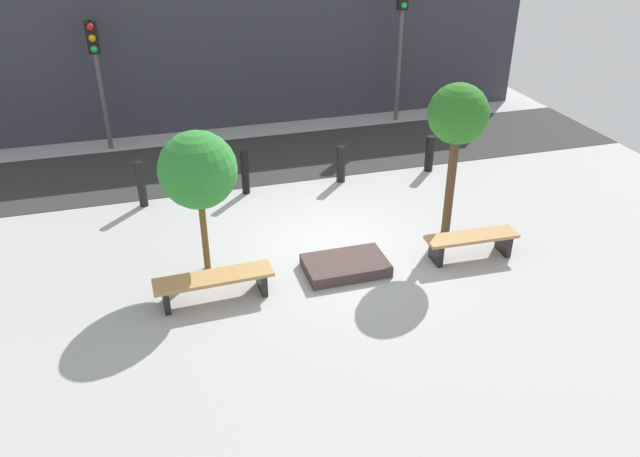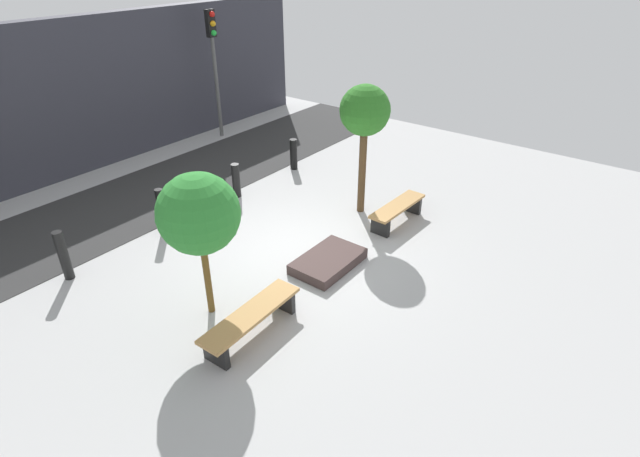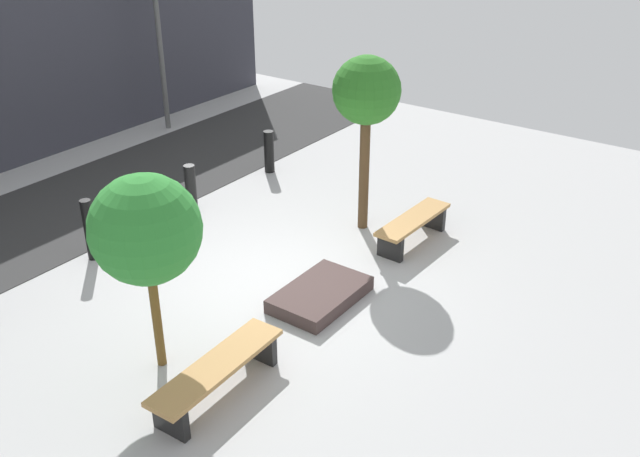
{
  "view_description": "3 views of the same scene",
  "coord_description": "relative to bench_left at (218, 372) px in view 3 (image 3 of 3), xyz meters",
  "views": [
    {
      "loc": [
        -3.09,
        -9.76,
        6.03
      ],
      "look_at": [
        -0.38,
        -0.56,
        0.75
      ],
      "focal_mm": 35.0,
      "sensor_mm": 36.0,
      "label": 1
    },
    {
      "loc": [
        -6.62,
        -5.74,
        5.57
      ],
      "look_at": [
        -0.1,
        -0.75,
        0.85
      ],
      "focal_mm": 28.0,
      "sensor_mm": 36.0,
      "label": 2
    },
    {
      "loc": [
        -7.06,
        -5.96,
        5.66
      ],
      "look_at": [
        0.51,
        -0.51,
        0.85
      ],
      "focal_mm": 40.0,
      "sensor_mm": 36.0,
      "label": 3
    }
  ],
  "objects": [
    {
      "name": "bollard_right",
      "position": [
        5.68,
        3.88,
        0.11
      ],
      "size": [
        0.2,
        0.2,
        0.87
      ],
      "primitive_type": "cylinder",
      "color": "black",
      "rests_on": "ground"
    },
    {
      "name": "road_strip",
      "position": [
        2.35,
        5.7,
        -0.32
      ],
      "size": [
        18.0,
        3.14,
        0.01
      ],
      "primitive_type": "cube",
      "color": "#2E2E2E",
      "rests_on": "ground"
    },
    {
      "name": "traffic_light_mid_west",
      "position": [
        6.36,
        7.56,
        2.34
      ],
      "size": [
        0.28,
        0.27,
        3.87
      ],
      "color": "#505050",
      "rests_on": "ground"
    },
    {
      "name": "bollard_left",
      "position": [
        1.24,
        3.88,
        0.19
      ],
      "size": [
        0.17,
        0.17,
        1.03
      ],
      "primitive_type": "cylinder",
      "color": "black",
      "rests_on": "ground"
    },
    {
      "name": "bollard_center",
      "position": [
        3.46,
        3.88,
        0.11
      ],
      "size": [
        0.2,
        0.2,
        0.87
      ],
      "primitive_type": "cylinder",
      "color": "black",
      "rests_on": "ground"
    },
    {
      "name": "bench_left",
      "position": [
        0.0,
        0.0,
        0.0
      ],
      "size": [
        1.97,
        0.54,
        0.44
      ],
      "rotation": [
        0.0,
        0.0,
        0.03
      ],
      "color": "black",
      "rests_on": "ground"
    },
    {
      "name": "ground_plane",
      "position": [
        2.35,
        1.08,
        -0.33
      ],
      "size": [
        18.0,
        18.0,
        0.0
      ],
      "primitive_type": "plane",
      "color": "#A9A9A9"
    },
    {
      "name": "bench_right",
      "position": [
        4.7,
        0.0,
        0.0
      ],
      "size": [
        1.73,
        0.5,
        0.46
      ],
      "rotation": [
        0.0,
        0.0,
        -0.03
      ],
      "color": "black",
      "rests_on": "ground"
    },
    {
      "name": "tree_behind_left_bench",
      "position": [
        -0.0,
        0.98,
        1.58
      ],
      "size": [
        1.32,
        1.32,
        2.58
      ],
      "color": "brown",
      "rests_on": "ground"
    },
    {
      "name": "planter_bed",
      "position": [
        2.35,
        0.2,
        -0.22
      ],
      "size": [
        1.46,
        0.91,
        0.21
      ],
      "primitive_type": "cube",
      "color": "#473634",
      "rests_on": "ground"
    },
    {
      "name": "tree_behind_right_bench",
      "position": [
        4.7,
        0.98,
        2.05
      ],
      "size": [
        1.11,
        1.11,
        2.99
      ],
      "color": "#4E3821",
      "rests_on": "ground"
    }
  ]
}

